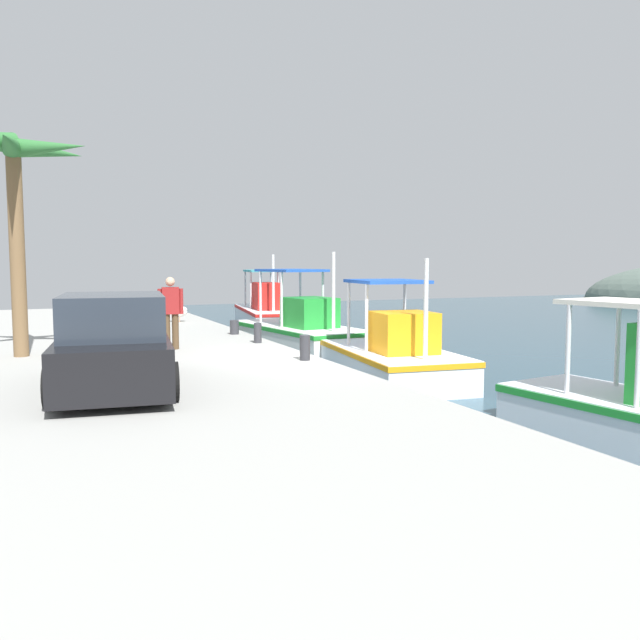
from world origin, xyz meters
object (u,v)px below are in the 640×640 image
(mooring_bollard_second, at_px, (258,333))
(fishing_boat_nearest, at_px, (264,314))
(parked_car, at_px, (114,346))
(palm_tree, at_px, (15,168))
(fishing_boat_second, at_px, (300,333))
(mooring_bollard_nearest, at_px, (234,327))
(mooring_bollard_third, at_px, (305,348))
(fisherman_standing, at_px, (171,310))
(fishing_boat_third, at_px, (394,357))
(pelican, at_px, (178,311))

(mooring_bollard_second, bearing_deg, fishing_boat_nearest, 160.53)
(fishing_boat_nearest, xyz_separation_m, parked_car, (14.68, -7.52, 0.81))
(parked_car, bearing_deg, mooring_bollard_second, 140.36)
(fishing_boat_nearest, bearing_deg, palm_tree, -41.80)
(fishing_boat_second, distance_m, mooring_bollard_nearest, 2.45)
(mooring_bollard_third, bearing_deg, mooring_bollard_nearest, -180.00)
(fisherman_standing, bearing_deg, mooring_bollard_second, 98.82)
(fishing_boat_second, xyz_separation_m, fisherman_standing, (3.22, -4.61, 1.10))
(parked_car, bearing_deg, fishing_boat_second, 140.58)
(mooring_bollard_second, bearing_deg, parked_car, -39.64)
(fishing_boat_third, height_order, palm_tree, palm_tree)
(parked_car, height_order, mooring_bollard_nearest, parked_car)
(mooring_bollard_second, bearing_deg, fishing_boat_third, 47.44)
(fisherman_standing, bearing_deg, fishing_boat_third, 67.15)
(fishing_boat_nearest, xyz_separation_m, fishing_boat_second, (6.92, -1.13, -0.05))
(fisherman_standing, height_order, palm_tree, palm_tree)
(fishing_boat_second, height_order, mooring_bollard_nearest, fishing_boat_second)
(fisherman_standing, xyz_separation_m, mooring_bollard_third, (2.88, 2.28, -0.68))
(mooring_bollard_nearest, bearing_deg, pelican, -170.78)
(mooring_bollard_nearest, bearing_deg, parked_car, -29.84)
(mooring_bollard_second, bearing_deg, pelican, -173.75)
(mooring_bollard_nearest, xyz_separation_m, mooring_bollard_second, (2.18, 0.00, 0.06))
(fishing_boat_nearest, height_order, parked_car, fishing_boat_nearest)
(parked_car, xyz_separation_m, mooring_bollard_third, (-1.67, 4.06, -0.44))
(fishing_boat_second, relative_size, fishing_boat_third, 1.15)
(mooring_bollard_nearest, height_order, palm_tree, palm_tree)
(mooring_bollard_third, xyz_separation_m, palm_tree, (-2.96, -5.53, 3.83))
(mooring_bollard_third, bearing_deg, palm_tree, -118.12)
(pelican, distance_m, mooring_bollard_nearest, 4.58)
(fishing_boat_nearest, height_order, mooring_bollard_third, fishing_boat_nearest)
(fishing_boat_nearest, xyz_separation_m, mooring_bollard_nearest, (7.61, -3.46, 0.30))
(mooring_bollard_second, distance_m, palm_tree, 6.74)
(parked_car, distance_m, mooring_bollard_nearest, 8.17)
(fishing_boat_third, relative_size, palm_tree, 1.02)
(mooring_bollard_third, height_order, palm_tree, palm_tree)
(parked_car, bearing_deg, mooring_bollard_third, 112.33)
(palm_tree, bearing_deg, fishing_boat_nearest, 138.20)
(fishing_boat_second, height_order, fisherman_standing, fishing_boat_second)
(palm_tree, bearing_deg, fisherman_standing, 88.59)
(parked_car, bearing_deg, fisherman_standing, 158.68)
(pelican, xyz_separation_m, mooring_bollard_third, (9.92, 0.73, -0.13))
(fishing_boat_second, xyz_separation_m, mooring_bollard_third, (6.10, -2.32, 0.42))
(mooring_bollard_nearest, bearing_deg, palm_tree, -66.12)
(fishing_boat_nearest, relative_size, mooring_bollard_third, 11.40)
(fisherman_standing, bearing_deg, palm_tree, -91.41)
(fishing_boat_third, relative_size, mooring_bollard_third, 9.14)
(fishing_boat_nearest, distance_m, mooring_bollard_second, 10.38)
(pelican, xyz_separation_m, fisherman_standing, (7.04, -1.55, 0.55))
(pelican, xyz_separation_m, mooring_bollard_second, (6.69, 0.73, -0.14))
(fishing_boat_third, bearing_deg, pelican, -159.65)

